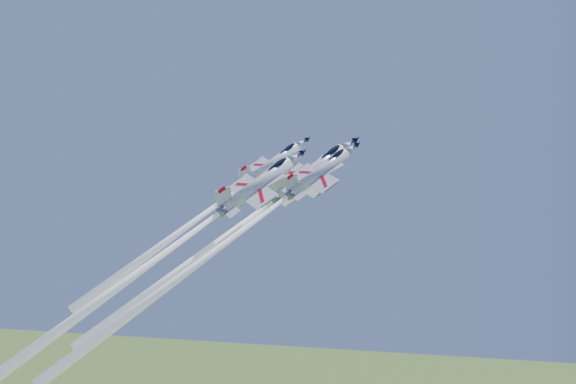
% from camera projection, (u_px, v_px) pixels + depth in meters
% --- Properties ---
extents(jet_lead, '(30.96, 28.58, 35.63)m').
position_uv_depth(jet_lead, '(235.00, 230.00, 97.21)').
color(jet_lead, silver).
extents(jet_left, '(26.38, 24.63, 30.76)m').
position_uv_depth(jet_left, '(204.00, 214.00, 101.06)').
color(jet_left, silver).
extents(jet_right, '(30.09, 28.94, 36.33)m').
position_uv_depth(jet_right, '(220.00, 247.00, 87.73)').
color(jet_right, silver).
extents(jet_slot, '(32.01, 30.29, 37.92)m').
position_uv_depth(jet_slot, '(158.00, 258.00, 89.73)').
color(jet_slot, silver).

